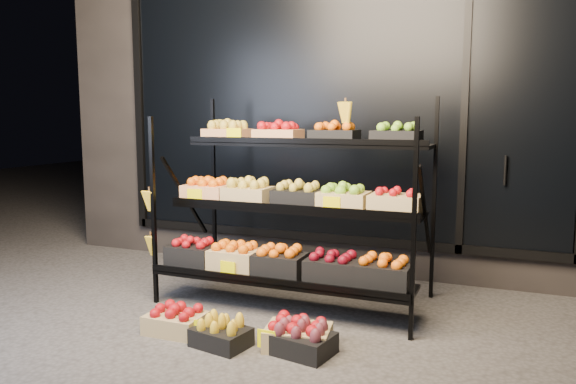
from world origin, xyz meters
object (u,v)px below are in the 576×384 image
at_px(floor_crate_midleft, 221,333).
at_px(display_rack, 291,207).
at_px(floor_crate_midright, 298,334).
at_px(floor_crate_left, 176,320).

bearing_deg(floor_crate_midleft, display_rack, 95.23).
height_order(display_rack, floor_crate_midright, display_rack).
height_order(floor_crate_midleft, floor_crate_midright, floor_crate_midright).
relative_size(floor_crate_left, floor_crate_midright, 0.85).
bearing_deg(floor_crate_midleft, floor_crate_left, 178.80).
relative_size(display_rack, floor_crate_left, 5.58).
distance_m(floor_crate_left, floor_crate_midleft, 0.42).
distance_m(display_rack, floor_crate_midright, 1.15).
bearing_deg(floor_crate_midleft, floor_crate_midright, 29.11).
bearing_deg(display_rack, floor_crate_midright, -65.54).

